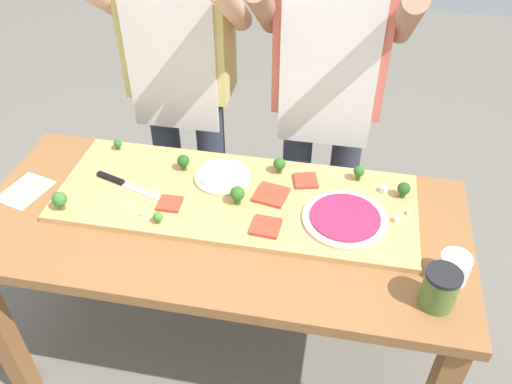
{
  "coord_description": "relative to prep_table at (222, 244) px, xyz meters",
  "views": [
    {
      "loc": [
        0.35,
        -1.22,
        1.97
      ],
      "look_at": [
        0.1,
        0.08,
        0.85
      ],
      "focal_mm": 37.46,
      "sensor_mm": 36.0,
      "label": 1
    }
  ],
  "objects": [
    {
      "name": "cook_right",
      "position": [
        0.28,
        0.58,
        0.33
      ],
      "size": [
        0.54,
        0.39,
        1.67
      ],
      "color": "#333847",
      "rests_on": "ground"
    },
    {
      "name": "flour_cup",
      "position": [
        0.71,
        -0.11,
        0.15
      ],
      "size": [
        0.09,
        0.09,
        0.09
      ],
      "color": "white",
      "rests_on": "prep_table"
    },
    {
      "name": "cheese_crumble_d",
      "position": [
        -0.24,
        -0.05,
        0.14
      ],
      "size": [
        0.01,
        0.01,
        0.01
      ],
      "primitive_type": "cube",
      "rotation": [
        0.0,
        0.0,
        1.49
      ],
      "color": "silver",
      "rests_on": "cutting_board"
    },
    {
      "name": "cheese_crumble_c",
      "position": [
        0.56,
        0.07,
        0.14
      ],
      "size": [
        0.02,
        0.02,
        0.02
      ],
      "primitive_type": "cube",
      "rotation": [
        0.0,
        0.0,
        0.33
      ],
      "color": "silver",
      "rests_on": "cutting_board"
    },
    {
      "name": "sauce_jar",
      "position": [
        0.66,
        -0.22,
        0.18
      ],
      "size": [
        0.1,
        0.1,
        0.12
      ],
      "color": "#517033",
      "rests_on": "prep_table"
    },
    {
      "name": "broccoli_floret_back_left",
      "position": [
        0.04,
        0.07,
        0.18
      ],
      "size": [
        0.05,
        0.05,
        0.07
      ],
      "color": "#366618",
      "rests_on": "cutting_board"
    },
    {
      "name": "broccoli_floret_center_left",
      "position": [
        -0.18,
        -0.07,
        0.16
      ],
      "size": [
        0.03,
        0.03,
        0.04
      ],
      "color": "#487A23",
      "rests_on": "cutting_board"
    },
    {
      "name": "ground_plane",
      "position": [
        0.0,
        0.0,
        -0.67
      ],
      "size": [
        8.0,
        8.0,
        0.0
      ],
      "primitive_type": "plane",
      "color": "#6B665B"
    },
    {
      "name": "broccoli_floret_center_right",
      "position": [
        0.58,
        0.2,
        0.17
      ],
      "size": [
        0.04,
        0.04,
        0.06
      ],
      "color": "#2C5915",
      "rests_on": "cutting_board"
    },
    {
      "name": "pizza_slice_far_left",
      "position": [
        0.16,
        -0.03,
        0.14
      ],
      "size": [
        0.09,
        0.09,
        0.01
      ],
      "primitive_type": "cube",
      "rotation": [
        0.0,
        0.0,
        -0.07
      ],
      "color": "#BC3D28",
      "rests_on": "cutting_board"
    },
    {
      "name": "broccoli_floret_back_mid",
      "position": [
        -0.51,
        -0.07,
        0.17
      ],
      "size": [
        0.05,
        0.05,
        0.07
      ],
      "color": "#3F7220",
      "rests_on": "cutting_board"
    },
    {
      "name": "broccoli_floret_front_right",
      "position": [
        0.15,
        0.25,
        0.17
      ],
      "size": [
        0.04,
        0.04,
        0.06
      ],
      "color": "#366618",
      "rests_on": "cutting_board"
    },
    {
      "name": "cutting_board",
      "position": [
        0.03,
        0.1,
        0.13
      ],
      "size": [
        1.2,
        0.45,
        0.02
      ],
      "primitive_type": "cube",
      "color": "tan",
      "rests_on": "prep_table"
    },
    {
      "name": "cheese_crumble_b",
      "position": [
        0.6,
        0.12,
        0.14
      ],
      "size": [
        0.02,
        0.02,
        0.01
      ],
      "primitive_type": "cube",
      "rotation": [
        0.0,
        0.0,
        0.2
      ],
      "color": "white",
      "rests_on": "cutting_board"
    },
    {
      "name": "broccoli_floret_back_right",
      "position": [
        -0.46,
        0.28,
        0.16
      ],
      "size": [
        0.03,
        0.03,
        0.04
      ],
      "color": "#366618",
      "rests_on": "cutting_board"
    },
    {
      "name": "pizza_slice_far_right",
      "position": [
        0.15,
        0.12,
        0.14
      ],
      "size": [
        0.12,
        0.12,
        0.01
      ],
      "primitive_type": "cube",
      "rotation": [
        0.0,
        0.0,
        -0.19
      ],
      "color": "#BC3D28",
      "rests_on": "cutting_board"
    },
    {
      "name": "cook_left",
      "position": [
        -0.29,
        0.58,
        0.33
      ],
      "size": [
        0.54,
        0.39,
        1.67
      ],
      "color": "#333847",
      "rests_on": "ground"
    },
    {
      "name": "pizza_whole_beet_magenta",
      "position": [
        0.4,
        0.05,
        0.14
      ],
      "size": [
        0.27,
        0.27,
        0.02
      ],
      "color": "beige",
      "rests_on": "cutting_board"
    },
    {
      "name": "pizza_slice_near_left",
      "position": [
        0.25,
        0.22,
        0.14
      ],
      "size": [
        0.1,
        0.1,
        0.01
      ],
      "primitive_type": "cube",
      "rotation": [
        0.0,
        0.0,
        0.25
      ],
      "color": "#BC3D28",
      "rests_on": "cutting_board"
    },
    {
      "name": "recipe_note",
      "position": [
        -0.69,
        0.01,
        0.12
      ],
      "size": [
        0.17,
        0.19,
        0.0
      ],
      "primitive_type": "cube",
      "rotation": [
        0.0,
        0.0,
        -0.26
      ],
      "color": "white",
      "rests_on": "prep_table"
    },
    {
      "name": "cheese_crumble_a",
      "position": [
        0.51,
        0.22,
        0.15
      ],
      "size": [
        0.03,
        0.03,
        0.02
      ],
      "primitive_type": "cube",
      "rotation": [
        0.0,
        0.0,
        0.9
      ],
      "color": "white",
      "rests_on": "cutting_board"
    },
    {
      "name": "pizza_whole_white_garlic",
      "position": [
        -0.04,
        0.18,
        0.14
      ],
      "size": [
        0.2,
        0.2,
        0.02
      ],
      "color": "beige",
      "rests_on": "cutting_board"
    },
    {
      "name": "pizza_slice_center",
      "position": [
        -0.17,
        0.01,
        0.14
      ],
      "size": [
        0.08,
        0.08,
        0.01
      ],
      "primitive_type": "cube",
      "rotation": [
        0.0,
        0.0,
        0.04
      ],
      "color": "#BC3D28",
      "rests_on": "cutting_board"
    },
    {
      "name": "broccoli_floret_front_mid",
      "position": [
        -0.18,
        0.21,
        0.17
      ],
      "size": [
        0.04,
        0.04,
        0.06
      ],
      "color": "#2C5915",
      "rests_on": "cutting_board"
    },
    {
      "name": "chefs_knife",
      "position": [
        -0.37,
        0.09,
        0.14
      ],
      "size": [
        0.28,
        0.1,
        0.02
      ],
      "color": "#B7BABF",
      "rests_on": "cutting_board"
    },
    {
      "name": "prep_table",
      "position": [
        0.0,
        0.0,
        0.0
      ],
      "size": [
        1.6,
        0.71,
        0.78
      ],
      "color": "brown",
      "rests_on": "ground"
    },
    {
      "name": "broccoli_floret_front_left",
      "position": [
        0.43,
        0.26,
        0.17
      ],
      "size": [
        0.04,
        0.04,
        0.06
      ],
      "color": "#366618",
      "rests_on": "cutting_board"
    }
  ]
}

